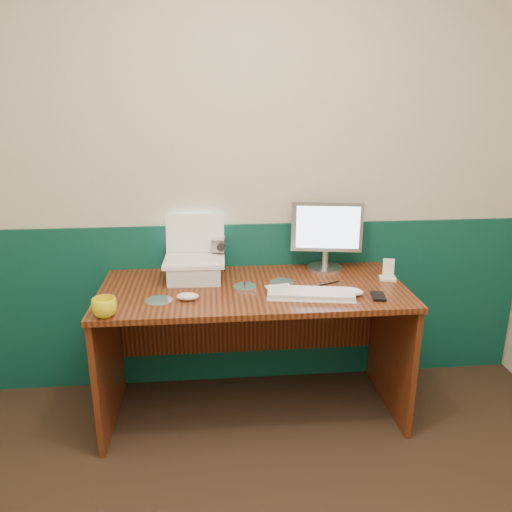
{
  "coord_description": "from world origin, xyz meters",
  "views": [
    {
      "loc": [
        -0.16,
        -1.05,
        1.7
      ],
      "look_at": [
        0.05,
        1.23,
        0.97
      ],
      "focal_mm": 35.0,
      "sensor_mm": 36.0,
      "label": 1
    }
  ],
  "objects": [
    {
      "name": "mug",
      "position": [
        -0.65,
        1.08,
        0.79
      ],
      "size": [
        0.13,
        0.13,
        0.09
      ],
      "primitive_type": "imported",
      "rotation": [
        0.0,
        0.0,
        0.13
      ],
      "color": "yellow",
      "rests_on": "desk"
    },
    {
      "name": "laptop",
      "position": [
        -0.26,
        1.52,
        0.98
      ],
      "size": [
        0.33,
        0.26,
        0.27
      ],
      "primitive_type": null,
      "rotation": [
        0.0,
        0.0,
        -0.03
      ],
      "color": "white",
      "rests_on": "laptop_riser"
    },
    {
      "name": "camcorder",
      "position": [
        -0.12,
        1.63,
        0.85
      ],
      "size": [
        0.11,
        0.14,
        0.2
      ],
      "primitive_type": null,
      "rotation": [
        0.0,
        0.0,
        -0.16
      ],
      "color": "#A4A3A8",
      "rests_on": "desk"
    },
    {
      "name": "cd_loose_a",
      "position": [
        -0.43,
        1.24,
        0.75
      ],
      "size": [
        0.13,
        0.13,
        0.0
      ],
      "primitive_type": "cylinder",
      "color": "silver",
      "rests_on": "desk"
    },
    {
      "name": "music_player",
      "position": [
        0.79,
        1.42,
        0.82
      ],
      "size": [
        0.06,
        0.04,
        0.1
      ],
      "primitive_type": "cube",
      "rotation": [
        -0.17,
        0.0,
        -0.21
      ],
      "color": "white",
      "rests_on": "dock"
    },
    {
      "name": "keyboard",
      "position": [
        0.33,
        1.23,
        0.76
      ],
      "size": [
        0.44,
        0.21,
        0.02
      ],
      "primitive_type": "cube",
      "rotation": [
        0.0,
        0.0,
        -0.17
      ],
      "color": "white",
      "rests_on": "desk"
    },
    {
      "name": "dock",
      "position": [
        0.79,
        1.42,
        0.76
      ],
      "size": [
        0.1,
        0.08,
        0.02
      ],
      "primitive_type": "cube",
      "rotation": [
        0.0,
        0.0,
        -0.21
      ],
      "color": "white",
      "rests_on": "desk"
    },
    {
      "name": "cd_loose_b",
      "position": [
        0.21,
        1.44,
        0.75
      ],
      "size": [
        0.13,
        0.13,
        0.0
      ],
      "primitive_type": "cylinder",
      "color": "silver",
      "rests_on": "desk"
    },
    {
      "name": "laptop_riser",
      "position": [
        -0.26,
        1.52,
        0.8
      ],
      "size": [
        0.29,
        0.25,
        0.1
      ],
      "primitive_type": "cube",
      "rotation": [
        0.0,
        0.0,
        -0.03
      ],
      "color": "silver",
      "rests_on": "desk"
    },
    {
      "name": "pda",
      "position": [
        0.66,
        1.18,
        0.76
      ],
      "size": [
        0.08,
        0.12,
        0.01
      ],
      "primitive_type": "cube",
      "rotation": [
        0.0,
        0.0,
        -0.19
      ],
      "color": "black",
      "rests_on": "desk"
    },
    {
      "name": "cd_spindle",
      "position": [
        0.0,
        1.34,
        0.76
      ],
      "size": [
        0.12,
        0.12,
        0.02
      ],
      "primitive_type": "cylinder",
      "color": "silver",
      "rests_on": "desk"
    },
    {
      "name": "mouse_right",
      "position": [
        0.53,
        1.22,
        0.77
      ],
      "size": [
        0.14,
        0.11,
        0.04
      ],
      "primitive_type": "ellipsoid",
      "rotation": [
        0.0,
        0.0,
        -0.37
      ],
      "color": "white",
      "rests_on": "desk"
    },
    {
      "name": "desk",
      "position": [
        0.05,
        1.38,
        0.38
      ],
      "size": [
        1.6,
        0.7,
        0.75
      ],
      "primitive_type": "cube",
      "color": "#361809",
      "rests_on": "ground"
    },
    {
      "name": "wainscot",
      "position": [
        0.0,
        1.74,
        0.5
      ],
      "size": [
        3.48,
        0.02,
        1.0
      ],
      "primitive_type": "cube",
      "color": "#083530",
      "rests_on": "ground"
    },
    {
      "name": "mouse_left",
      "position": [
        -0.29,
        1.24,
        0.77
      ],
      "size": [
        0.12,
        0.08,
        0.04
      ],
      "primitive_type": "ellipsoid",
      "rotation": [
        0.0,
        0.0,
        -0.11
      ],
      "color": "silver",
      "rests_on": "desk"
    },
    {
      "name": "monitor",
      "position": [
        0.49,
        1.63,
        0.95
      ],
      "size": [
        0.41,
        0.18,
        0.4
      ],
      "primitive_type": null,
      "rotation": [
        0.0,
        0.0,
        -0.17
      ],
      "color": "#B3B4B8",
      "rests_on": "desk"
    },
    {
      "name": "back_wall",
      "position": [
        0.0,
        1.75,
        1.25
      ],
      "size": [
        3.5,
        0.04,
        2.5
      ],
      "primitive_type": "cube",
      "color": "beige",
      "rests_on": "ground"
    },
    {
      "name": "pen",
      "position": [
        0.46,
        1.39,
        0.75
      ],
      "size": [
        0.12,
        0.06,
        0.01
      ],
      "primitive_type": "cylinder",
      "rotation": [
        0.0,
        1.57,
        0.42
      ],
      "color": "black",
      "rests_on": "desk"
    },
    {
      "name": "papers",
      "position": [
        0.18,
        1.36,
        0.75
      ],
      "size": [
        0.15,
        0.11,
        0.0
      ],
      "primitive_type": "cube",
      "rotation": [
        0.0,
        0.0,
        0.2
      ],
      "color": "white",
      "rests_on": "desk"
    }
  ]
}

